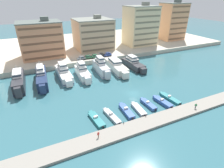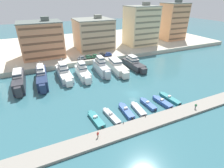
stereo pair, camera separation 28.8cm
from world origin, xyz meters
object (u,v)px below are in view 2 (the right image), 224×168
(car_green_left, at_px, (88,57))
(car_green_mid_left, at_px, (95,56))
(motorboat_grey_center_left, at_px, (138,109))
(motorboat_blue_center_right, at_px, (162,102))
(yacht_silver_center, at_px, (101,67))
(motorboat_teal_far_left, at_px, (96,119))
(motorboat_grey_left, at_px, (111,116))
(pedestrian_near_edge, at_px, (98,134))
(yacht_white_center_left, at_px, (83,72))
(car_grey_far_left, at_px, (82,58))
(yacht_ivory_center_right, at_px, (116,66))
(motorboat_blue_center, at_px, (148,104))
(motorboat_teal_mid_right, at_px, (170,98))
(yacht_white_mid_left, at_px, (64,73))
(car_black_center_left, at_px, (101,55))
(yacht_navy_left, at_px, (42,77))
(yacht_charcoal_far_left, at_px, (19,81))
(car_blue_center, at_px, (108,54))
(motorboat_blue_mid_left, at_px, (126,111))
(pedestrian_mid_deck, at_px, (196,106))
(yacht_charcoal_mid_right, at_px, (134,64))

(car_green_left, xyz_separation_m, car_green_mid_left, (3.63, -0.26, 0.00))
(motorboat_grey_center_left, height_order, motorboat_blue_center_right, motorboat_blue_center_right)
(yacht_silver_center, bearing_deg, motorboat_blue_center_right, -74.74)
(motorboat_teal_far_left, xyz_separation_m, motorboat_grey_left, (4.38, -0.51, 0.01))
(car_green_mid_left, relative_size, pedestrian_near_edge, 2.61)
(yacht_white_center_left, relative_size, car_grey_far_left, 3.86)
(yacht_ivory_center_right, relative_size, motorboat_blue_center, 2.90)
(motorboat_grey_center_left, height_order, motorboat_teal_mid_right, motorboat_teal_mid_right)
(motorboat_blue_center_right, bearing_deg, motorboat_teal_mid_right, 13.20)
(car_grey_far_left, bearing_deg, yacht_white_mid_left, -131.17)
(pedestrian_near_edge, bearing_deg, car_black_center_left, 67.79)
(yacht_navy_left, xyz_separation_m, yacht_white_mid_left, (8.60, 0.88, -0.25))
(car_green_left, bearing_deg, motorboat_grey_center_left, -88.61)
(yacht_navy_left, height_order, motorboat_grey_left, yacht_navy_left)
(yacht_navy_left, bearing_deg, motorboat_grey_left, -63.83)
(car_grey_far_left, relative_size, car_green_mid_left, 1.01)
(yacht_silver_center, height_order, yacht_ivory_center_right, yacht_silver_center)
(yacht_navy_left, height_order, yacht_silver_center, yacht_silver_center)
(motorboat_grey_center_left, bearing_deg, pedestrian_near_edge, -158.20)
(motorboat_grey_left, relative_size, pedestrian_near_edge, 5.26)
(car_green_mid_left, bearing_deg, yacht_charcoal_far_left, -158.28)
(pedestrian_near_edge, bearing_deg, yacht_silver_center, 67.40)
(motorboat_blue_center_right, bearing_deg, yacht_navy_left, 136.10)
(yacht_charcoal_far_left, height_order, car_blue_center, yacht_charcoal_far_left)
(yacht_charcoal_far_left, xyz_separation_m, motorboat_blue_mid_left, (28.13, -30.80, -1.85))
(yacht_ivory_center_right, xyz_separation_m, motorboat_teal_far_left, (-20.54, -29.77, -1.51))
(car_grey_far_left, distance_m, car_blue_center, 14.02)
(motorboat_blue_center, distance_m, pedestrian_near_edge, 20.19)
(yacht_navy_left, relative_size, motorboat_grey_center_left, 2.81)
(yacht_white_mid_left, xyz_separation_m, car_blue_center, (25.01, 12.55, 0.99))
(motorboat_teal_mid_right, distance_m, car_grey_far_left, 47.38)
(motorboat_teal_far_left, xyz_separation_m, motorboat_grey_center_left, (12.98, -0.77, -0.02))
(motorboat_teal_mid_right, height_order, pedestrian_mid_deck, pedestrian_mid_deck)
(yacht_charcoal_mid_right, relative_size, motorboat_blue_mid_left, 2.13)
(motorboat_blue_mid_left, relative_size, car_green_mid_left, 1.96)
(yacht_ivory_center_right, distance_m, car_black_center_left, 14.86)
(motorboat_blue_mid_left, distance_m, pedestrian_mid_deck, 20.48)
(yacht_navy_left, xyz_separation_m, motorboat_teal_far_left, (10.99, -30.77, -1.98))
(yacht_white_center_left, xyz_separation_m, motorboat_teal_far_left, (-4.73, -28.89, -1.81))
(yacht_charcoal_far_left, relative_size, motorboat_teal_mid_right, 2.21)
(motorboat_blue_mid_left, height_order, motorboat_grey_center_left, motorboat_blue_mid_left)
(yacht_white_center_left, xyz_separation_m, car_grey_far_left, (3.87, 15.32, 0.90))
(yacht_white_center_left, xyz_separation_m, motorboat_grey_center_left, (8.26, -29.66, -1.83))
(yacht_charcoal_mid_right, bearing_deg, yacht_charcoal_far_left, 178.40)
(motorboat_teal_far_left, distance_m, motorboat_blue_center, 17.05)
(motorboat_blue_center, bearing_deg, yacht_charcoal_mid_right, 67.41)
(yacht_charcoal_far_left, height_order, car_black_center_left, yacht_charcoal_far_left)
(motorboat_blue_center_right, bearing_deg, motorboat_blue_mid_left, 177.47)
(pedestrian_near_edge, bearing_deg, motorboat_blue_center, 19.82)
(yacht_ivory_center_right, relative_size, car_green_left, 5.09)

